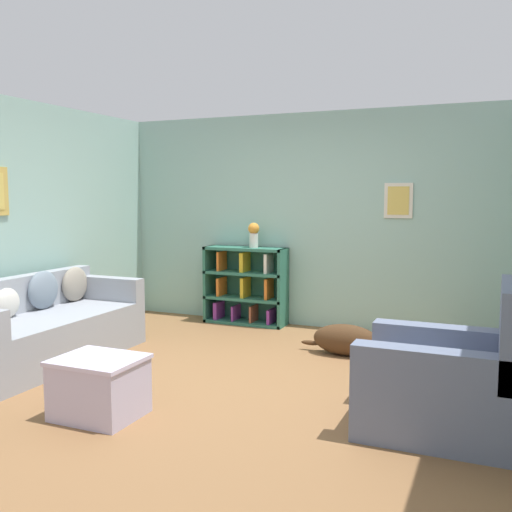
% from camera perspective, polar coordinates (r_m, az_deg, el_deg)
% --- Properties ---
extents(ground_plane, '(14.00, 14.00, 0.00)m').
position_cam_1_polar(ground_plane, '(5.14, -1.79, -12.16)').
color(ground_plane, brown).
extents(wall_back, '(5.60, 0.13, 2.60)m').
position_cam_1_polar(wall_back, '(6.99, 5.98, 3.53)').
color(wall_back, '#93BCB2').
rests_on(wall_back, ground_plane).
extents(wall_left, '(0.13, 5.00, 2.60)m').
position_cam_1_polar(wall_left, '(6.40, -23.07, 2.84)').
color(wall_left, '#93BCB2').
rests_on(wall_left, ground_plane).
extents(couch, '(0.90, 2.02, 0.85)m').
position_cam_1_polar(couch, '(5.96, -20.56, -6.81)').
color(couch, '#9399A3').
rests_on(couch, ground_plane).
extents(bookshelf, '(1.04, 0.33, 0.97)m').
position_cam_1_polar(bookshelf, '(7.18, -0.99, -2.99)').
color(bookshelf, '#2D6B56').
rests_on(bookshelf, ground_plane).
extents(recliner_chair, '(1.06, 0.88, 1.05)m').
position_cam_1_polar(recliner_chair, '(4.18, 19.06, -11.82)').
color(recliner_chair, slate).
rests_on(recliner_chair, ground_plane).
extents(coffee_table, '(0.61, 0.51, 0.44)m').
position_cam_1_polar(coffee_table, '(4.40, -15.41, -12.36)').
color(coffee_table, '#BCB2D1').
rests_on(coffee_table, ground_plane).
extents(dog, '(0.97, 0.29, 0.32)m').
position_cam_1_polar(dog, '(5.87, 9.33, -8.28)').
color(dog, '#472D19').
rests_on(dog, ground_plane).
extents(vase, '(0.14, 0.14, 0.31)m').
position_cam_1_polar(vase, '(7.03, -0.23, 2.26)').
color(vase, silver).
rests_on(vase, bookshelf).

